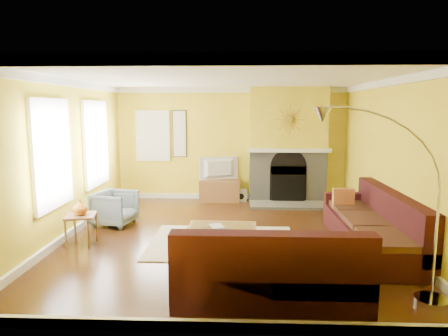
{
  "coord_description": "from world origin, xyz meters",
  "views": [
    {
      "loc": [
        0.23,
        -6.66,
        2.2
      ],
      "look_at": [
        -0.06,
        0.4,
        1.15
      ],
      "focal_mm": 32.0,
      "sensor_mm": 36.0,
      "label": 1
    }
  ],
  "objects_px": {
    "sectional_sofa": "(299,227)",
    "armchair": "(115,208)",
    "side_table": "(81,230)",
    "coffee_table": "(221,243)",
    "arc_lamp": "(383,208)",
    "media_console": "(220,190)"
  },
  "relations": [
    {
      "from": "sectional_sofa",
      "to": "side_table",
      "type": "distance_m",
      "value": 3.49
    },
    {
      "from": "armchair",
      "to": "side_table",
      "type": "distance_m",
      "value": 1.15
    },
    {
      "from": "sectional_sofa",
      "to": "side_table",
      "type": "relative_size",
      "value": 7.36
    },
    {
      "from": "sectional_sofa",
      "to": "coffee_table",
      "type": "bearing_deg",
      "value": -176.19
    },
    {
      "from": "side_table",
      "to": "media_console",
      "type": "bearing_deg",
      "value": 56.73
    },
    {
      "from": "coffee_table",
      "to": "arc_lamp",
      "type": "distance_m",
      "value": 2.47
    },
    {
      "from": "arc_lamp",
      "to": "side_table",
      "type": "bearing_deg",
      "value": 156.77
    },
    {
      "from": "coffee_table",
      "to": "side_table",
      "type": "xyz_separation_m",
      "value": [
        -2.3,
        0.44,
        0.04
      ]
    },
    {
      "from": "sectional_sofa",
      "to": "arc_lamp",
      "type": "relative_size",
      "value": 1.67
    },
    {
      "from": "side_table",
      "to": "arc_lamp",
      "type": "xyz_separation_m",
      "value": [
        4.17,
        -1.79,
        0.86
      ]
    },
    {
      "from": "armchair",
      "to": "side_table",
      "type": "height_order",
      "value": "armchair"
    },
    {
      "from": "coffee_table",
      "to": "side_table",
      "type": "bearing_deg",
      "value": 169.13
    },
    {
      "from": "sectional_sofa",
      "to": "armchair",
      "type": "distance_m",
      "value": 3.6
    },
    {
      "from": "coffee_table",
      "to": "media_console",
      "type": "distance_m",
      "value": 3.63
    },
    {
      "from": "sectional_sofa",
      "to": "coffee_table",
      "type": "relative_size",
      "value": 3.51
    },
    {
      "from": "media_console",
      "to": "armchair",
      "type": "distance_m",
      "value": 2.79
    },
    {
      "from": "coffee_table",
      "to": "armchair",
      "type": "distance_m",
      "value": 2.63
    },
    {
      "from": "armchair",
      "to": "sectional_sofa",
      "type": "bearing_deg",
      "value": -101.87
    },
    {
      "from": "sectional_sofa",
      "to": "armchair",
      "type": "relative_size",
      "value": 5.17
    },
    {
      "from": "media_console",
      "to": "arc_lamp",
      "type": "height_order",
      "value": "arc_lamp"
    },
    {
      "from": "armchair",
      "to": "side_table",
      "type": "xyz_separation_m",
      "value": [
        -0.2,
        -1.13,
        -0.07
      ]
    },
    {
      "from": "sectional_sofa",
      "to": "side_table",
      "type": "bearing_deg",
      "value": 174.02
    }
  ]
}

